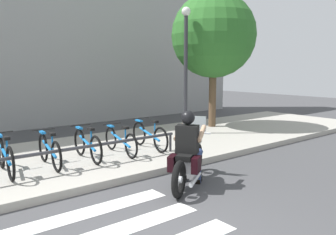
# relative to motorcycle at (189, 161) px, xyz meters

# --- Properties ---
(sidewalk) EXTENTS (24.00, 4.40, 0.15)m
(sidewalk) POSITION_rel_motorcycle_xyz_m (-2.20, 2.97, -0.39)
(sidewalk) COLOR #A8A399
(sidewalk) RESTS_ON ground
(crosswalk_stripe_3) EXTENTS (2.80, 0.40, 0.01)m
(crosswalk_stripe_3) POSITION_rel_motorcycle_xyz_m (-2.13, -0.80, -0.46)
(crosswalk_stripe_3) COLOR white
(crosswalk_stripe_3) RESTS_ON ground
(crosswalk_stripe_4) EXTENTS (2.80, 0.40, 0.01)m
(crosswalk_stripe_4) POSITION_rel_motorcycle_xyz_m (-2.13, -0.00, -0.46)
(crosswalk_stripe_4) COLOR white
(crosswalk_stripe_4) RESTS_ON ground
(motorcycle) EXTENTS (1.81, 1.29, 1.24)m
(motorcycle) POSITION_rel_motorcycle_xyz_m (0.00, 0.00, 0.00)
(motorcycle) COLOR black
(motorcycle) RESTS_ON ground
(rider) EXTENTS (0.77, 0.73, 1.45)m
(rider) POSITION_rel_motorcycle_xyz_m (-0.07, -0.04, 0.37)
(rider) COLOR black
(rider) RESTS_ON ground
(bicycle_3) EXTENTS (0.48, 1.69, 0.80)m
(bicycle_3) POSITION_rel_motorcycle_xyz_m (-2.72, 2.33, 0.05)
(bicycle_3) COLOR black
(bicycle_3) RESTS_ON sidewalk
(bicycle_4) EXTENTS (0.48, 1.60, 0.77)m
(bicycle_4) POSITION_rel_motorcycle_xyz_m (-1.86, 2.33, 0.04)
(bicycle_4) COLOR black
(bicycle_4) RESTS_ON sidewalk
(bicycle_5) EXTENTS (0.48, 1.62, 0.77)m
(bicycle_5) POSITION_rel_motorcycle_xyz_m (-1.00, 2.33, 0.04)
(bicycle_5) COLOR black
(bicycle_5) RESTS_ON sidewalk
(bicycle_6) EXTENTS (0.48, 1.66, 0.71)m
(bicycle_6) POSITION_rel_motorcycle_xyz_m (-0.14, 2.33, 0.02)
(bicycle_6) COLOR black
(bicycle_6) RESTS_ON sidewalk
(bicycle_7) EXTENTS (0.48, 1.69, 0.78)m
(bicycle_7) POSITION_rel_motorcycle_xyz_m (0.72, 2.33, 0.04)
(bicycle_7) COLOR black
(bicycle_7) RESTS_ON sidewalk
(bike_rack) EXTENTS (6.62, 0.07, 0.49)m
(bike_rack) POSITION_rel_motorcycle_xyz_m (-2.29, 1.78, 0.12)
(bike_rack) COLOR #333338
(bike_rack) RESTS_ON sidewalk
(street_lamp) EXTENTS (0.28, 0.28, 4.08)m
(street_lamp) POSITION_rel_motorcycle_xyz_m (2.88, 3.37, 2.03)
(street_lamp) COLOR #2D2D33
(street_lamp) RESTS_ON ground
(tree_near_rack) EXTENTS (2.95, 2.95, 4.83)m
(tree_near_rack) POSITION_rel_motorcycle_xyz_m (4.52, 3.77, 2.88)
(tree_near_rack) COLOR brown
(tree_near_rack) RESTS_ON ground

